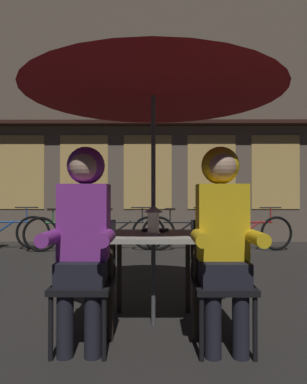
% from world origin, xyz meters
% --- Properties ---
extents(ground_plane, '(60.00, 60.00, 0.00)m').
position_xyz_m(ground_plane, '(0.00, 0.00, 0.00)').
color(ground_plane, '#2D2B28').
extents(cafe_table, '(0.72, 0.72, 0.74)m').
position_xyz_m(cafe_table, '(0.00, 0.00, 0.64)').
color(cafe_table, '#B2AD9E').
rests_on(cafe_table, ground_plane).
extents(patio_umbrella, '(2.10, 2.10, 2.31)m').
position_xyz_m(patio_umbrella, '(0.00, 0.00, 2.06)').
color(patio_umbrella, '#4C4C51').
rests_on(patio_umbrella, ground_plane).
extents(lantern, '(0.11, 0.11, 0.23)m').
position_xyz_m(lantern, '(0.00, -0.05, 0.86)').
color(lantern, white).
rests_on(lantern, cafe_table).
extents(chair_left, '(0.40, 0.40, 0.87)m').
position_xyz_m(chair_left, '(-0.48, -0.37, 0.49)').
color(chair_left, black).
rests_on(chair_left, ground_plane).
extents(chair_right, '(0.40, 0.40, 0.87)m').
position_xyz_m(chair_right, '(0.48, -0.37, 0.49)').
color(chair_right, black).
rests_on(chair_right, ground_plane).
extents(person_left_hooded, '(0.45, 0.56, 1.40)m').
position_xyz_m(person_left_hooded, '(-0.48, -0.43, 0.85)').
color(person_left_hooded, black).
rests_on(person_left_hooded, ground_plane).
extents(person_right_hooded, '(0.45, 0.56, 1.40)m').
position_xyz_m(person_right_hooded, '(0.48, -0.43, 0.85)').
color(person_right_hooded, black).
rests_on(person_right_hooded, ground_plane).
extents(shopfront_building, '(10.00, 0.93, 6.20)m').
position_xyz_m(shopfront_building, '(0.57, 5.40, 3.09)').
color(shopfront_building, '#6B5B4C').
rests_on(shopfront_building, ground_plane).
extents(bicycle_nearest, '(1.67, 0.31, 0.84)m').
position_xyz_m(bicycle_nearest, '(-2.90, 3.87, 0.35)').
color(bicycle_nearest, black).
rests_on(bicycle_nearest, ground_plane).
extents(bicycle_second, '(1.67, 0.28, 0.84)m').
position_xyz_m(bicycle_second, '(-1.65, 3.72, 0.35)').
color(bicycle_second, black).
rests_on(bicycle_second, ground_plane).
extents(bicycle_third, '(1.68, 0.20, 0.84)m').
position_xyz_m(bicycle_third, '(-0.63, 3.82, 0.35)').
color(bicycle_third, black).
rests_on(bicycle_third, ground_plane).
extents(bicycle_fourth, '(1.68, 0.10, 0.84)m').
position_xyz_m(bicycle_fourth, '(0.58, 3.82, 0.35)').
color(bicycle_fourth, black).
rests_on(bicycle_fourth, ground_plane).
extents(bicycle_fifth, '(1.66, 0.35, 0.84)m').
position_xyz_m(bicycle_fifth, '(1.84, 3.75, 0.35)').
color(bicycle_fifth, black).
rests_on(bicycle_fifth, ground_plane).
extents(book, '(0.23, 0.20, 0.02)m').
position_xyz_m(book, '(0.02, 0.18, 0.75)').
color(book, black).
rests_on(book, cafe_table).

